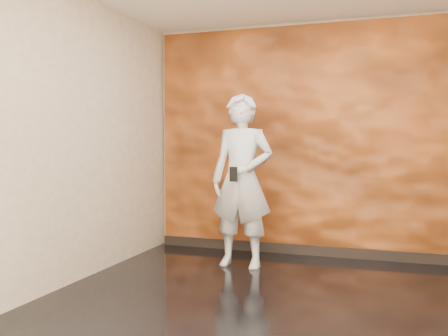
# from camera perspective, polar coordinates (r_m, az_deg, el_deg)

# --- Properties ---
(room) EXTENTS (4.02, 4.02, 2.81)m
(room) POSITION_cam_1_polar(r_m,az_deg,el_deg) (4.14, 6.02, 3.49)
(room) COLOR black
(room) RESTS_ON ground
(feature_wall) EXTENTS (3.90, 0.06, 2.75)m
(feature_wall) POSITION_cam_1_polar(r_m,az_deg,el_deg) (6.06, 10.20, 3.12)
(feature_wall) COLOR orange
(feature_wall) RESTS_ON ground
(baseboard) EXTENTS (3.90, 0.04, 0.12)m
(baseboard) POSITION_cam_1_polar(r_m,az_deg,el_deg) (6.16, 10.03, -9.24)
(baseboard) COLOR black
(baseboard) RESTS_ON ground
(man) EXTENTS (0.70, 0.47, 1.88)m
(man) POSITION_cam_1_polar(r_m,az_deg,el_deg) (5.44, 2.06, -1.44)
(man) COLOR #A8ACB8
(man) RESTS_ON ground
(phone) EXTENTS (0.08, 0.02, 0.16)m
(phone) POSITION_cam_1_polar(r_m,az_deg,el_deg) (5.20, 1.10, -0.71)
(phone) COLOR black
(phone) RESTS_ON man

